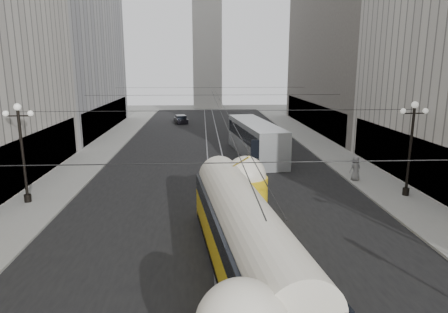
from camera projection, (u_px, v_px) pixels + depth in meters
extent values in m
cube|color=black|center=(215.00, 154.00, 40.74)|extent=(20.00, 85.00, 0.02)
cube|color=gray|center=(104.00, 148.00, 43.49)|extent=(4.00, 72.00, 0.15)
cube|color=gray|center=(320.00, 145.00, 44.77)|extent=(4.00, 72.00, 0.15)
cube|color=gray|center=(207.00, 154.00, 40.70)|extent=(0.12, 85.00, 0.04)
cube|color=gray|center=(222.00, 154.00, 40.78)|extent=(0.12, 85.00, 0.04)
cube|color=black|center=(39.00, 154.00, 31.27)|extent=(0.10, 18.00, 3.60)
cube|color=#999999|center=(56.00, 25.00, 51.66)|extent=(12.00, 28.00, 28.00)
cube|color=black|center=(109.00, 117.00, 54.64)|extent=(0.10, 25.20, 3.60)
cube|color=black|center=(400.00, 156.00, 30.83)|extent=(0.10, 18.00, 3.60)
cube|color=#514C47|center=(360.00, 11.00, 53.36)|extent=(12.00, 32.00, 32.00)
cube|color=black|center=(311.00, 115.00, 56.14)|extent=(0.10, 28.80, 3.60)
cube|color=#B2AFA8|center=(207.00, 50.00, 84.33)|extent=(6.00, 6.00, 24.00)
cylinder|color=black|center=(23.00, 157.00, 25.25)|extent=(0.18, 0.18, 6.00)
cylinder|color=black|center=(28.00, 198.00, 25.86)|extent=(0.44, 0.44, 0.50)
cylinder|color=black|center=(18.00, 116.00, 24.67)|extent=(1.60, 0.08, 0.08)
sphere|color=white|center=(17.00, 107.00, 24.55)|extent=(0.44, 0.44, 0.44)
sphere|color=white|center=(6.00, 114.00, 24.60)|extent=(0.36, 0.36, 0.36)
sphere|color=white|center=(30.00, 113.00, 24.68)|extent=(0.36, 0.36, 0.36)
cylinder|color=black|center=(410.00, 152.00, 26.60)|extent=(0.18, 0.18, 6.00)
cylinder|color=black|center=(406.00, 192.00, 27.21)|extent=(0.44, 0.44, 0.50)
cylinder|color=black|center=(414.00, 113.00, 26.02)|extent=(1.60, 0.08, 0.08)
sphere|color=white|center=(415.00, 105.00, 25.90)|extent=(0.44, 0.44, 0.44)
sphere|color=white|center=(403.00, 111.00, 25.95)|extent=(0.36, 0.36, 0.36)
sphere|color=white|center=(425.00, 111.00, 26.03)|extent=(0.36, 0.36, 0.36)
cylinder|color=black|center=(245.00, 163.00, 11.66)|extent=(25.00, 0.03, 0.03)
cylinder|color=black|center=(221.00, 111.00, 25.29)|extent=(25.00, 0.03, 0.03)
cylinder|color=black|center=(214.00, 95.00, 38.92)|extent=(25.00, 0.03, 0.03)
cylinder|color=black|center=(211.00, 88.00, 52.56)|extent=(25.00, 0.03, 0.03)
cylinder|color=black|center=(213.00, 94.00, 42.86)|extent=(0.03, 72.00, 0.03)
cylinder|color=black|center=(217.00, 94.00, 42.88)|extent=(0.03, 72.00, 0.03)
cube|color=yellow|center=(244.00, 250.00, 17.07)|extent=(4.25, 14.44, 1.73)
cube|color=black|center=(244.00, 267.00, 17.25)|extent=(4.20, 14.01, 0.30)
cube|color=black|center=(244.00, 226.00, 16.82)|extent=(4.24, 14.23, 0.86)
cylinder|color=silver|center=(245.00, 219.00, 16.75)|extent=(3.92, 14.19, 2.34)
cylinder|color=yellow|center=(245.00, 196.00, 23.87)|extent=(2.64, 2.64, 2.34)
sphere|color=silver|center=(246.00, 176.00, 23.60)|extent=(2.44, 2.44, 2.44)
cube|color=#B4B8BA|center=(255.00, 139.00, 39.38)|extent=(4.37, 13.56, 3.33)
cube|color=black|center=(255.00, 133.00, 39.26)|extent=(4.33, 13.10, 1.22)
cube|color=black|center=(266.00, 149.00, 32.86)|extent=(2.55, 0.41, 1.55)
cylinder|color=black|center=(246.00, 161.00, 35.22)|extent=(0.30, 1.11, 1.11)
cylinder|color=black|center=(277.00, 161.00, 35.37)|extent=(0.30, 1.11, 1.11)
cylinder|color=black|center=(237.00, 142.00, 43.91)|extent=(0.30, 1.11, 1.11)
cylinder|color=black|center=(262.00, 142.00, 44.06)|extent=(0.30, 1.11, 1.11)
cube|color=silver|center=(245.00, 135.00, 49.14)|extent=(3.54, 5.23, 0.86)
cube|color=black|center=(245.00, 130.00, 49.01)|extent=(2.56, 3.10, 0.81)
cylinder|color=black|center=(239.00, 138.00, 47.53)|extent=(0.22, 0.69, 0.69)
cylinder|color=black|center=(254.00, 138.00, 47.63)|extent=(0.22, 0.69, 0.69)
cylinder|color=black|center=(237.00, 134.00, 50.73)|extent=(0.22, 0.69, 0.69)
cylinder|color=black|center=(251.00, 134.00, 50.83)|extent=(0.22, 0.69, 0.69)
cube|color=black|center=(181.00, 121.00, 62.52)|extent=(2.44, 4.24, 0.71)
cube|color=black|center=(181.00, 117.00, 62.41)|extent=(1.87, 2.45, 0.67)
cylinder|color=black|center=(176.00, 123.00, 61.19)|extent=(0.22, 0.57, 0.57)
cylinder|color=black|center=(185.00, 123.00, 61.27)|extent=(0.22, 0.57, 0.57)
cylinder|color=black|center=(177.00, 120.00, 63.83)|extent=(0.22, 0.57, 0.57)
cylinder|color=black|center=(186.00, 120.00, 63.91)|extent=(0.22, 0.57, 0.57)
imported|color=slate|center=(355.00, 168.00, 30.64)|extent=(1.04, 0.81, 1.87)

